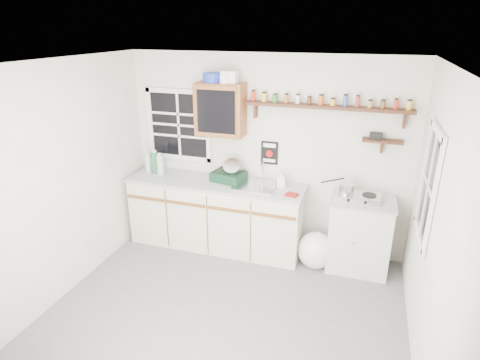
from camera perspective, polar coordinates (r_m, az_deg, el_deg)
name	(u,v)px	position (r m, az deg, el deg)	size (l,w,h in m)	color
room	(223,204)	(3.71, -2.49, -3.44)	(3.64, 3.24, 2.54)	#57575A
main_cabinet	(216,214)	(5.34, -3.43, -4.80)	(2.31, 0.63, 0.92)	beige
right_cabinet	(359,234)	(5.06, 16.63, -7.34)	(0.73, 0.57, 0.91)	beige
sink	(256,185)	(4.99, 2.23, -0.77)	(0.52, 0.44, 0.29)	#B9B9BE
upper_cabinet	(220,109)	(5.02, -2.79, 9.99)	(0.60, 0.32, 0.65)	brown
upper_cabinet_clutter	(220,78)	(4.96, -2.92, 14.35)	(0.43, 0.24, 0.14)	#182D9D
spice_shelf	(326,106)	(4.78, 12.12, 10.29)	(1.91, 0.18, 0.35)	black
secondary_shelf	(381,140)	(4.84, 19.36, 5.39)	(0.45, 0.16, 0.24)	black
warning_sign	(269,153)	(5.11, 4.21, 3.87)	(0.22, 0.02, 0.30)	black
window_back	(179,125)	(5.46, -8.68, 7.74)	(0.93, 0.03, 0.98)	black
window_right	(429,185)	(3.99, 25.31, -0.66)	(0.03, 0.78, 1.08)	black
water_bottles	(155,163)	(5.51, -11.94, 2.33)	(0.28, 0.11, 0.32)	#A8BBC5
dish_rack	(230,174)	(5.13, -1.48, 0.88)	(0.45, 0.38, 0.30)	black
soap_bottle	(281,179)	(4.96, 5.83, 0.15)	(0.09, 0.10, 0.21)	white
rag	(292,195)	(4.76, 7.37, -2.08)	(0.14, 0.12, 0.02)	maroon
hotplate	(357,196)	(4.83, 16.36, -2.25)	(0.53, 0.31, 0.08)	#B9B9BE
saucepan	(346,188)	(4.81, 14.85, -1.11)	(0.41, 0.28, 0.19)	#B9B9BE
trash_bag	(316,250)	(5.09, 10.74, -9.76)	(0.44, 0.39, 0.50)	silver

